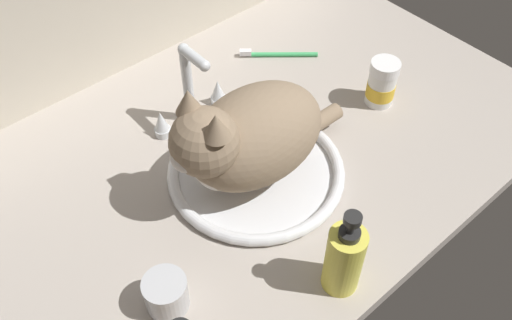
{
  "coord_description": "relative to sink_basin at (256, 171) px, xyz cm",
  "views": [
    {
      "loc": [
        -45.09,
        -55.16,
        81.27
      ],
      "look_at": [
        -1.57,
        -5.19,
        7.0
      ],
      "focal_mm": 39.33,
      "sensor_mm": 36.0,
      "label": 1
    }
  ],
  "objects": [
    {
      "name": "cat",
      "position": [
        -2.21,
        0.05,
        10.25
      ],
      "size": [
        36.85,
        18.06,
        21.67
      ],
      "color": "#8C755B",
      "rests_on": "sink_basin"
    },
    {
      "name": "backsplash_wall",
      "position": [
        1.57,
        42.9,
        11.56
      ],
      "size": [
        122.09,
        2.4,
        30.99
      ],
      "primitive_type": "cube",
      "color": "beige",
      "rests_on": "ground"
    },
    {
      "name": "sink_basin",
      "position": [
        0.0,
        0.0,
        0.0
      ],
      "size": [
        32.3,
        32.3,
        2.16
      ],
      "color": "white",
      "rests_on": "countertop"
    },
    {
      "name": "toothbrush",
      "position": [
        26.36,
        23.22,
        -0.32
      ],
      "size": [
        13.96,
        12.22,
        1.7
      ],
      "color": "#3FB266",
      "rests_on": "countertop"
    },
    {
      "name": "countertop",
      "position": [
        1.57,
        5.19,
        -2.44
      ],
      "size": [
        122.09,
        73.02,
        3.0
      ],
      "primitive_type": "cube",
      "color": "#ADA399",
      "rests_on": "ground"
    },
    {
      "name": "pill_bottle",
      "position": [
        32.04,
        -1.61,
        3.73
      ],
      "size": [
        5.89,
        5.89,
        10.05
      ],
      "color": "white",
      "rests_on": "countertop"
    },
    {
      "name": "metal_jar",
      "position": [
        -26.97,
        -10.63,
        2.1
      ],
      "size": [
        6.74,
        6.74,
        6.04
      ],
      "color": "#B2B5BA",
      "rests_on": "countertop"
    },
    {
      "name": "faucet",
      "position": [
        -0.0,
        19.1,
        5.94
      ],
      "size": [
        16.99,
        9.15,
        18.13
      ],
      "color": "silver",
      "rests_on": "countertop"
    },
    {
      "name": "soap_pump_bottle",
      "position": [
        -4.64,
        -25.18,
        5.83
      ],
      "size": [
        5.75,
        5.75,
        17.34
      ],
      "color": "#E5DB4C",
      "rests_on": "countertop"
    }
  ]
}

